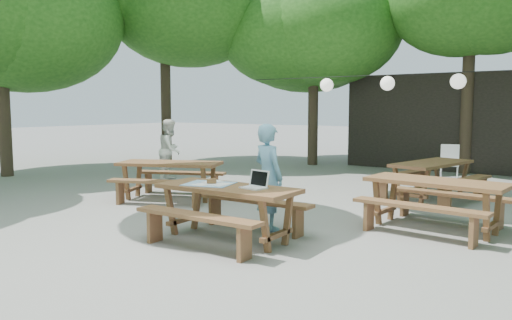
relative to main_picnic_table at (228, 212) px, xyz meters
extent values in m
plane|color=slate|center=(0.17, 0.32, -0.39)|extent=(80.00, 80.00, 0.00)
cube|color=black|center=(0.67, 10.82, 1.01)|extent=(6.00, 3.00, 2.80)
cube|color=brown|center=(0.00, 0.00, 0.33)|extent=(2.00, 0.80, 0.06)
cube|color=brown|center=(0.00, -0.65, 0.06)|extent=(1.90, 0.28, 0.05)
cube|color=brown|center=(0.00, 0.65, 0.06)|extent=(1.90, 0.28, 0.05)
cube|color=brown|center=(0.00, 0.00, -0.04)|extent=(1.70, 0.70, 0.69)
cube|color=brown|center=(-2.81, 1.79, 0.33)|extent=(2.15, 1.50, 0.06)
cube|color=brown|center=(-2.56, 1.19, 0.06)|extent=(1.86, 0.98, 0.05)
cube|color=brown|center=(-3.06, 2.39, 0.06)|extent=(1.86, 0.98, 0.05)
cube|color=brown|center=(-2.81, 1.79, -0.04)|extent=(1.84, 1.30, 0.69)
cube|color=brown|center=(2.22, 2.20, 0.33)|extent=(2.07, 0.99, 0.06)
cube|color=brown|center=(2.16, 1.55, 0.06)|extent=(1.92, 0.46, 0.05)
cube|color=brown|center=(2.28, 2.85, 0.06)|extent=(1.92, 0.46, 0.05)
cube|color=brown|center=(2.22, 2.20, -0.04)|extent=(1.76, 0.86, 0.69)
cube|color=brown|center=(1.50, 4.72, 0.33)|extent=(1.22, 2.13, 0.06)
cube|color=brown|center=(2.13, 4.58, 0.06)|extent=(0.69, 1.92, 0.05)
cube|color=brown|center=(0.86, 4.87, 0.06)|extent=(0.69, 1.92, 0.05)
cube|color=brown|center=(1.50, 4.72, -0.04)|extent=(1.06, 1.81, 0.69)
imported|color=#6DA7C7|center=(0.14, 0.82, 0.41)|extent=(0.68, 0.56, 1.59)
imported|color=white|center=(-4.71, 3.77, 0.38)|extent=(0.82, 0.91, 1.53)
cube|color=silver|center=(1.18, 7.56, 0.01)|extent=(0.53, 0.53, 0.04)
cube|color=silver|center=(1.13, 7.75, 0.27)|extent=(0.44, 0.14, 0.48)
cube|color=silver|center=(1.18, 7.56, -0.20)|extent=(0.50, 0.50, 0.38)
cube|color=white|center=(0.41, 0.03, 0.37)|extent=(0.36, 0.28, 0.02)
cube|color=white|center=(0.43, 0.15, 0.49)|extent=(0.34, 0.11, 0.23)
cube|color=black|center=(0.43, 0.14, 0.49)|extent=(0.28, 0.09, 0.19)
cube|color=#3C8BCD|center=(-0.32, 0.00, 0.37)|extent=(0.77, 0.70, 0.01)
cube|color=white|center=(-0.36, -0.09, 0.37)|extent=(0.25, 0.32, 0.00)
cube|color=white|center=(-0.13, 0.03, 0.37)|extent=(0.22, 0.31, 0.00)
cube|color=white|center=(-0.38, 0.15, 0.38)|extent=(0.26, 0.33, 0.00)
cube|color=brown|center=(-0.29, 0.02, 0.41)|extent=(0.16, 0.15, 0.06)
cylinder|color=black|center=(0.67, 6.32, 2.21)|extent=(9.00, 0.02, 0.02)
sphere|color=white|center=(-1.63, 6.32, 2.01)|extent=(0.34, 0.34, 0.34)
sphere|color=white|center=(-0.03, 6.32, 2.01)|extent=(0.34, 0.34, 0.34)
sphere|color=white|center=(1.57, 6.32, 2.01)|extent=(0.34, 0.34, 0.34)
cylinder|color=#2D2319|center=(-8.83, 1.82, 1.82)|extent=(0.32, 0.32, 4.41)
cylinder|color=#2D2319|center=(-7.33, 6.32, 2.29)|extent=(0.32, 0.32, 5.35)
cylinder|color=#2D2319|center=(-3.33, 8.82, 1.74)|extent=(0.32, 0.32, 4.25)
ellipsoid|color=#1F5416|center=(-3.33, 8.82, 4.17)|extent=(5.23, 5.23, 3.92)
cylinder|color=#2D2319|center=(1.17, 9.32, 1.97)|extent=(0.32, 0.32, 4.71)
camera|label=1|loc=(4.13, -5.37, 1.43)|focal=35.00mm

